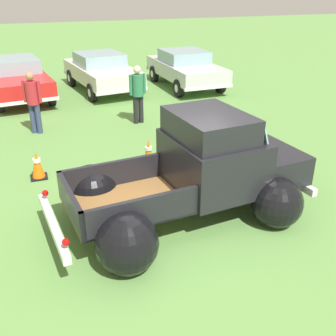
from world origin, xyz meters
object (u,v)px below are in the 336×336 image
Objects in this scene: spectator_1 at (138,91)px; lane_cone_1 at (149,153)px; vintage_pickup_truck at (199,176)px; show_car_2 at (185,67)px; show_car_0 at (17,77)px; spectator_0 at (33,99)px; lane_cone_0 at (37,165)px; show_car_1 at (101,71)px.

lane_cone_1 is at bearing -19.67° from spectator_1.
vintage_pickup_truck is 9.89m from show_car_2.
spectator_0 reaches higher than show_car_0.
vintage_pickup_truck is at bearing -22.05° from show_car_2.
vintage_pickup_truck is 3.75m from lane_cone_0.
show_car_0 is 7.68× the size of lane_cone_1.
lane_cone_1 is (-3.67, -6.90, -0.47)m from show_car_2.
show_car_0 is 1.11× the size of show_car_2.
vintage_pickup_truck is at bearing 9.41° from show_car_0.
spectator_0 is at bearing -2.29° from show_car_0.
spectator_0 is at bearing -100.23° from spectator_1.
show_car_0 is 3.10m from show_car_1.
lane_cone_0 is at bearing 176.38° from lane_cone_1.
lane_cone_1 is at bearing 12.90° from show_car_0.
vintage_pickup_truck reaches higher than spectator_0.
show_car_2 is 7.83m from lane_cone_1.
show_car_1 and show_car_2 have the same top height.
spectator_1 reaches higher than lane_cone_1.
spectator_0 is 2.98m from spectator_1.
show_car_0 is 7.15m from lane_cone_0.
show_car_0 is at bearing 110.71° from lane_cone_1.
show_car_0 is 2.80× the size of spectator_1.
vintage_pickup_truck is 2.77× the size of spectator_0.
show_car_0 reaches higher than lane_cone_0.
show_car_1 reaches higher than lane_cone_1.
spectator_0 is at bearing -41.05° from show_car_1.
lane_cone_0 is at bearing -29.81° from show_car_1.
show_car_2 is 2.52× the size of spectator_0.
show_car_0 is 1.08× the size of show_car_1.
lane_cone_1 is (2.36, -3.18, -0.68)m from spectator_0.
spectator_1 is (3.37, -4.21, 0.20)m from show_car_0.
show_car_2 is at bearing 133.20° from spectator_1.
spectator_0 is (-2.70, -4.23, 0.21)m from show_car_1.
show_car_1 is at bearing 84.37° from show_car_0.
lane_cone_0 and lane_cone_1 have the same top height.
vintage_pickup_truck is 9.77m from show_car_1.
show_car_1 is 3.36m from show_car_2.
spectator_1 is at bearing 43.19° from lane_cone_0.
vintage_pickup_truck is 0.99× the size of show_car_0.
spectator_1 reaches higher than show_car_2.
vintage_pickup_truck is at bearing -9.07° from show_car_1.
vintage_pickup_truck is 10.11m from show_car_0.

